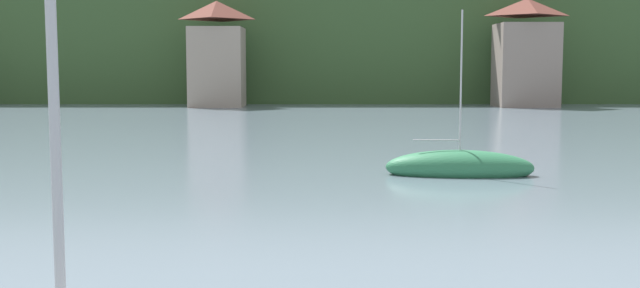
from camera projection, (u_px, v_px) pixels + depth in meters
name	position (u px, v px, depth m)	size (l,w,h in m)	color
wooded_hillside	(345.00, 56.00, 119.05)	(352.00, 63.41, 33.13)	#38562D
shore_building_westcentral	(218.00, 56.00, 77.61)	(5.73, 5.75, 10.93)	gray
shore_building_central	(526.00, 54.00, 77.40)	(6.33, 5.37, 11.17)	gray
sailboat_mid_0	(460.00, 167.00, 27.72)	(5.59, 2.14, 6.45)	#2D754C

